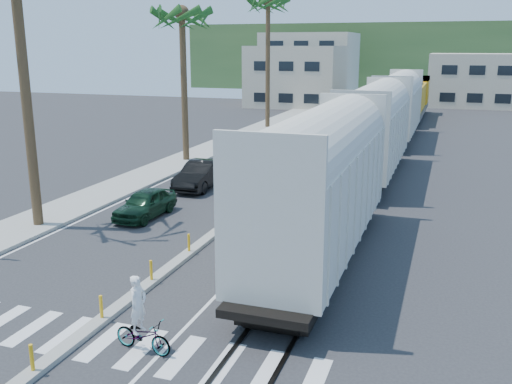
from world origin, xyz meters
TOP-DOWN VIEW (x-y plane):
  - ground at (0.00, 0.00)m, footprint 140.00×140.00m
  - sidewalk at (-8.50, 25.00)m, footprint 3.00×90.00m
  - rails at (5.00, 28.00)m, footprint 1.56×100.00m
  - median at (0.00, 19.96)m, footprint 0.45×60.00m
  - crosswalk at (0.00, -2.00)m, footprint 14.00×2.20m
  - lane_markings at (-2.15, 25.00)m, footprint 9.42×90.00m
  - freight_train at (5.00, 26.66)m, footprint 3.00×60.94m
  - palm_trees at (-8.10, 22.70)m, footprint 3.50×37.20m
  - buildings at (-6.41, 71.66)m, footprint 38.00×27.00m
  - hillside at (0.00, 100.00)m, footprint 80.00×20.00m
  - car_lead at (-4.17, 8.94)m, footprint 1.90×4.09m
  - car_second at (-4.02, 15.13)m, footprint 1.71×4.79m
  - car_third at (-3.82, 19.84)m, footprint 3.09×5.47m
  - car_rear at (-2.88, 26.10)m, footprint 2.66×4.67m
  - cyclist at (1.99, -2.06)m, footprint 1.07×1.91m

SIDE VIEW (x-z plane):
  - ground at x=0.00m, z-range 0.00..0.00m
  - lane_markings at x=-2.15m, z-range 0.00..0.01m
  - crosswalk at x=0.00m, z-range 0.00..0.01m
  - rails at x=5.00m, z-range 0.00..0.06m
  - sidewalk at x=-8.50m, z-range 0.00..0.15m
  - median at x=0.00m, z-range -0.34..0.51m
  - car_rear at x=-2.88m, z-range 0.00..1.22m
  - car_lead at x=-4.17m, z-range 0.00..1.35m
  - cyclist at x=1.99m, z-range -0.40..1.76m
  - car_third at x=-3.82m, z-range 0.00..1.47m
  - car_second at x=-4.02m, z-range 0.00..1.57m
  - freight_train at x=5.00m, z-range -0.02..5.83m
  - buildings at x=-6.41m, z-range -0.64..9.36m
  - hillside at x=0.00m, z-range 0.00..12.00m
  - palm_trees at x=-8.10m, z-range 3.93..17.68m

